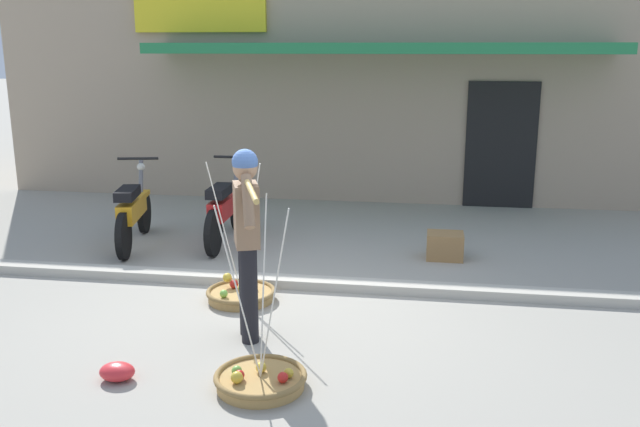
{
  "coord_description": "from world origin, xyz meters",
  "views": [
    {
      "loc": [
        1.42,
        -6.14,
        2.53
      ],
      "look_at": [
        0.36,
        0.6,
        0.85
      ],
      "focal_mm": 38.24,
      "sensor_mm": 36.0,
      "label": 1
    }
  ],
  "objects_px": {
    "fruit_basket_left_side": "(260,379)",
    "plastic_litter_bag": "(117,372)",
    "motorcycle_second_in_row": "(225,209)",
    "wooden_crate": "(445,246)",
    "fruit_basket_right_side": "(241,293)",
    "fruit_vendor": "(247,232)",
    "motorcycle_nearest_shop": "(133,212)"
  },
  "relations": [
    {
      "from": "fruit_vendor",
      "to": "fruit_basket_right_side",
      "type": "bearing_deg",
      "value": 109.95
    },
    {
      "from": "motorcycle_nearest_shop",
      "to": "wooden_crate",
      "type": "relative_size",
      "value": 4.09
    },
    {
      "from": "plastic_litter_bag",
      "to": "wooden_crate",
      "type": "relative_size",
      "value": 0.64
    },
    {
      "from": "fruit_vendor",
      "to": "wooden_crate",
      "type": "xyz_separation_m",
      "value": [
        1.77,
        2.64,
        -0.82
      ]
    },
    {
      "from": "fruit_basket_left_side",
      "to": "plastic_litter_bag",
      "type": "distance_m",
      "value": 1.13
    },
    {
      "from": "fruit_vendor",
      "to": "plastic_litter_bag",
      "type": "height_order",
      "value": "fruit_vendor"
    },
    {
      "from": "fruit_basket_right_side",
      "to": "fruit_vendor",
      "type": "bearing_deg",
      "value": -70.05
    },
    {
      "from": "motorcycle_nearest_shop",
      "to": "plastic_litter_bag",
      "type": "xyz_separation_m",
      "value": [
        1.39,
        -3.51,
        -0.38
      ]
    },
    {
      "from": "fruit_vendor",
      "to": "wooden_crate",
      "type": "bearing_deg",
      "value": 56.21
    },
    {
      "from": "plastic_litter_bag",
      "to": "wooden_crate",
      "type": "height_order",
      "value": "wooden_crate"
    },
    {
      "from": "fruit_vendor",
      "to": "motorcycle_second_in_row",
      "type": "relative_size",
      "value": 0.97
    },
    {
      "from": "motorcycle_second_in_row",
      "to": "plastic_litter_bag",
      "type": "bearing_deg",
      "value": -86.16
    },
    {
      "from": "fruit_basket_left_side",
      "to": "motorcycle_second_in_row",
      "type": "xyz_separation_m",
      "value": [
        -1.39,
        3.77,
        0.38
      ]
    },
    {
      "from": "motorcycle_second_in_row",
      "to": "fruit_basket_right_side",
      "type": "bearing_deg",
      "value": -69.55
    },
    {
      "from": "motorcycle_second_in_row",
      "to": "wooden_crate",
      "type": "height_order",
      "value": "motorcycle_second_in_row"
    },
    {
      "from": "motorcycle_second_in_row",
      "to": "plastic_litter_bag",
      "type": "height_order",
      "value": "motorcycle_second_in_row"
    },
    {
      "from": "fruit_basket_left_side",
      "to": "wooden_crate",
      "type": "xyz_separation_m",
      "value": [
        1.45,
        3.52,
        0.09
      ]
    },
    {
      "from": "fruit_vendor",
      "to": "plastic_litter_bag",
      "type": "distance_m",
      "value": 1.54
    },
    {
      "from": "fruit_vendor",
      "to": "plastic_litter_bag",
      "type": "bearing_deg",
      "value": -130.94
    },
    {
      "from": "fruit_basket_right_side",
      "to": "motorcycle_second_in_row",
      "type": "bearing_deg",
      "value": 110.45
    },
    {
      "from": "fruit_vendor",
      "to": "plastic_litter_bag",
      "type": "xyz_separation_m",
      "value": [
        -0.81,
        -0.94,
        -0.91
      ]
    },
    {
      "from": "fruit_vendor",
      "to": "fruit_basket_left_side",
      "type": "relative_size",
      "value": 1.22
    },
    {
      "from": "fruit_basket_right_side",
      "to": "wooden_crate",
      "type": "distance_m",
      "value": 2.73
    },
    {
      "from": "fruit_vendor",
      "to": "wooden_crate",
      "type": "relative_size",
      "value": 4.03
    },
    {
      "from": "motorcycle_second_in_row",
      "to": "motorcycle_nearest_shop",
      "type": "bearing_deg",
      "value": -164.43
    },
    {
      "from": "fruit_vendor",
      "to": "motorcycle_nearest_shop",
      "type": "height_order",
      "value": "fruit_vendor"
    },
    {
      "from": "fruit_basket_right_side",
      "to": "plastic_litter_bag",
      "type": "distance_m",
      "value": 1.88
    },
    {
      "from": "motorcycle_second_in_row",
      "to": "plastic_litter_bag",
      "type": "relative_size",
      "value": 6.51
    },
    {
      "from": "fruit_basket_left_side",
      "to": "motorcycle_second_in_row",
      "type": "bearing_deg",
      "value": 110.17
    },
    {
      "from": "fruit_basket_left_side",
      "to": "motorcycle_second_in_row",
      "type": "relative_size",
      "value": 0.8
    },
    {
      "from": "fruit_basket_left_side",
      "to": "wooden_crate",
      "type": "relative_size",
      "value": 3.3
    },
    {
      "from": "motorcycle_second_in_row",
      "to": "plastic_litter_bag",
      "type": "distance_m",
      "value": 3.85
    }
  ]
}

